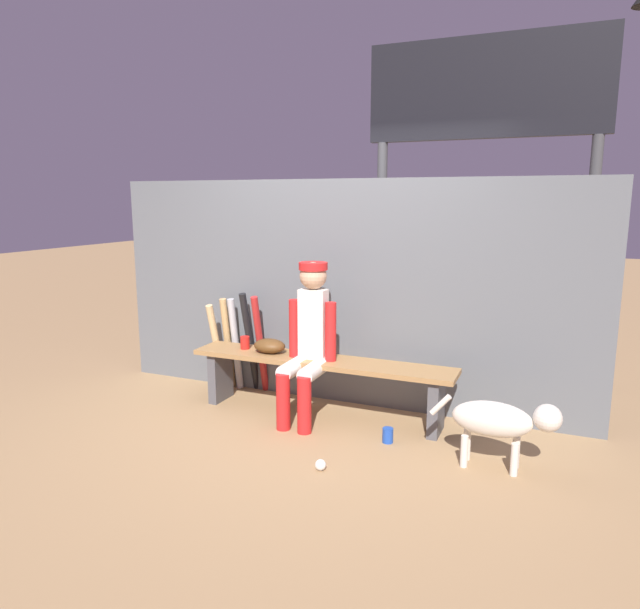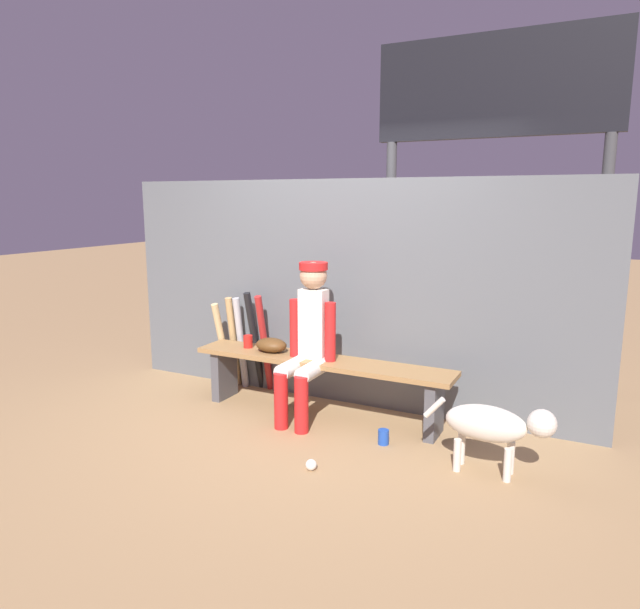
{
  "view_description": "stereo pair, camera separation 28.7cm",
  "coord_description": "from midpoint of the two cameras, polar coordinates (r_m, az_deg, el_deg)",
  "views": [
    {
      "loc": [
        1.75,
        -4.14,
        1.78
      ],
      "look_at": [
        0.0,
        0.0,
        0.94
      ],
      "focal_mm": 32.05,
      "sensor_mm": 36.0,
      "label": 1
    },
    {
      "loc": [
        2.02,
        -4.02,
        1.78
      ],
      "look_at": [
        0.0,
        0.0,
        0.94
      ],
      "focal_mm": 32.05,
      "sensor_mm": 36.0,
      "label": 2
    }
  ],
  "objects": [
    {
      "name": "cup_on_ground",
      "position": [
        4.33,
        4.86,
        -12.9
      ],
      "size": [
        0.08,
        0.08,
        0.11
      ],
      "primitive_type": "cylinder",
      "color": "#1E47AD",
      "rests_on": "ground_plane"
    },
    {
      "name": "cup_on_bench",
      "position": [
        5.02,
        -9.13,
        -3.79
      ],
      "size": [
        0.08,
        0.08,
        0.11
      ],
      "primitive_type": "cylinder",
      "color": "red",
      "rests_on": "dugout_bench"
    },
    {
      "name": "dugout_bench",
      "position": [
        4.71,
        -1.76,
        -6.78
      ],
      "size": [
        2.22,
        0.36,
        0.49
      ],
      "color": "olive",
      "rests_on": "ground_plane"
    },
    {
      "name": "bat_aluminum_silver",
      "position": [
        5.4,
        -9.94,
        -3.94
      ],
      "size": [
        0.09,
        0.18,
        0.88
      ],
      "primitive_type": "cylinder",
      "rotation": [
        0.12,
        0.0,
        -0.16
      ],
      "color": "#B7B7BC",
      "rests_on": "ground_plane"
    },
    {
      "name": "dog",
      "position": [
        3.96,
        15.6,
        -11.16
      ],
      "size": [
        0.84,
        0.2,
        0.49
      ],
      "color": "beige",
      "rests_on": "ground_plane"
    },
    {
      "name": "ground_plane",
      "position": [
        4.83,
        -1.73,
        -10.98
      ],
      "size": [
        30.0,
        30.0,
        0.0
      ],
      "primitive_type": "plane",
      "color": "#9E7A51"
    },
    {
      "name": "chainlink_fence",
      "position": [
        4.92,
        0.1,
        1.13
      ],
      "size": [
        4.35,
        0.03,
        1.94
      ],
      "primitive_type": "cube",
      "color": "#595E63",
      "rests_on": "ground_plane"
    },
    {
      "name": "player_seated",
      "position": [
        4.55,
        -3.03,
        -3.19
      ],
      "size": [
        0.41,
        0.55,
        1.28
      ],
      "color": "silver",
      "rests_on": "ground_plane"
    },
    {
      "name": "baseball_glove",
      "position": [
        4.87,
        -6.75,
        -4.13
      ],
      "size": [
        0.28,
        0.2,
        0.12
      ],
      "primitive_type": "ellipsoid",
      "color": "#593819",
      "rests_on": "dugout_bench"
    },
    {
      "name": "scoreboard",
      "position": [
        5.69,
        15.24,
        17.08
      ],
      "size": [
        2.45,
        0.27,
        3.47
      ],
      "color": "#3F3F42",
      "rests_on": "ground_plane"
    },
    {
      "name": "bat_wood_tan",
      "position": [
        5.45,
        -10.69,
        -3.84
      ],
      "size": [
        0.07,
        0.19,
        0.87
      ],
      "primitive_type": "cylinder",
      "rotation": [
        0.15,
        0.0,
        -0.01
      ],
      "color": "tan",
      "rests_on": "ground_plane"
    },
    {
      "name": "baseball",
      "position": [
        3.92,
        -2.12,
        -15.74
      ],
      "size": [
        0.07,
        0.07,
        0.07
      ],
      "primitive_type": "sphere",
      "color": "white",
      "rests_on": "ground_plane"
    },
    {
      "name": "bat_wood_natural",
      "position": [
        5.42,
        -11.74,
        -4.18
      ],
      "size": [
        0.09,
        0.26,
        0.83
      ],
      "primitive_type": "cylinder",
      "rotation": [
        0.23,
        0.0,
        -0.11
      ],
      "color": "tan",
      "rests_on": "ground_plane"
    },
    {
      "name": "bat_aluminum_red",
      "position": [
        5.25,
        -7.55,
        -4.0
      ],
      "size": [
        0.08,
        0.27,
        0.93
      ],
      "primitive_type": "cylinder",
      "rotation": [
        0.23,
        0.0,
        0.05
      ],
      "color": "#B22323",
      "rests_on": "ground_plane"
    },
    {
      "name": "bat_aluminum_black",
      "position": [
        5.32,
        -8.55,
        -3.74
      ],
      "size": [
        0.1,
        0.26,
        0.94
      ],
      "primitive_type": "cylinder",
      "rotation": [
        0.2,
        0.0,
        -0.16
      ],
      "color": "black",
      "rests_on": "ground_plane"
    }
  ]
}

